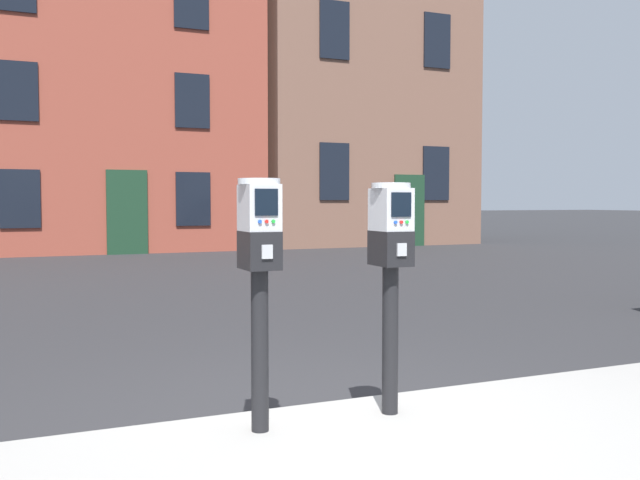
{
  "coord_description": "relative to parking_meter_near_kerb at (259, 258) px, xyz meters",
  "views": [
    {
      "loc": [
        -1.69,
        -3.66,
        1.33
      ],
      "look_at": [
        -0.08,
        -0.06,
        1.12
      ],
      "focal_mm": 40.78,
      "sensor_mm": 36.0,
      "label": 1
    }
  ],
  "objects": [
    {
      "name": "parking_meter_twin_adjacent",
      "position": [
        0.77,
        -0.0,
        -0.01
      ],
      "size": [
        0.22,
        0.25,
        1.29
      ],
      "rotation": [
        0.0,
        0.0,
        -1.6
      ],
      "color": "black",
      "rests_on": "sidewalk_slab"
    },
    {
      "name": "townhouse_orange_brick",
      "position": [
        9.14,
        17.65,
        4.84
      ],
      "size": [
        6.71,
        5.5,
        11.74
      ],
      "color": "brown",
      "rests_on": "ground_plane"
    },
    {
      "name": "parking_meter_near_kerb",
      "position": [
        0.0,
        0.0,
        0.0
      ],
      "size": [
        0.22,
        0.25,
        1.3
      ],
      "rotation": [
        0.0,
        0.0,
        -1.6
      ],
      "color": "black",
      "rests_on": "sidewalk_slab"
    },
    {
      "name": "townhouse_brick_corner",
      "position": [
        1.37,
        18.3,
        3.98
      ],
      "size": [
        8.26,
        6.8,
        10.04
      ],
      "color": "brown",
      "rests_on": "ground_plane"
    },
    {
      "name": "ground_plane",
      "position": [
        0.47,
        0.16,
        -1.04
      ],
      "size": [
        160.0,
        160.0,
        0.0
      ],
      "primitive_type": "plane",
      "color": "#28282B"
    }
  ]
}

